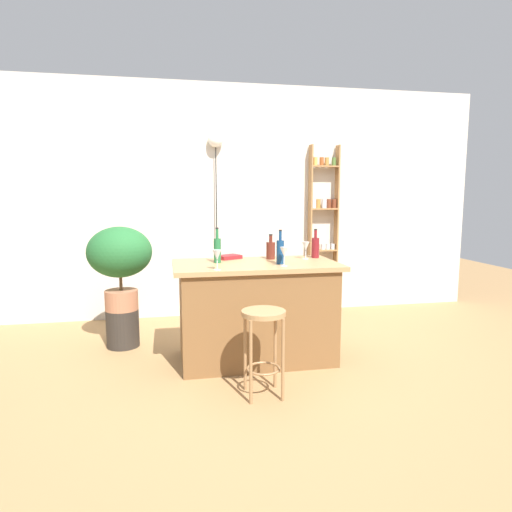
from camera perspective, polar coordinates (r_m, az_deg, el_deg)
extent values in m
plane|color=#A37A4C|center=(3.91, 0.89, -14.48)|extent=(12.00, 12.00, 0.00)
cube|color=beige|center=(5.54, -3.37, 6.95)|extent=(6.40, 0.10, 2.80)
cube|color=brown|center=(4.05, 0.00, -7.36)|extent=(1.34, 0.72, 0.85)
cube|color=#A87F51|center=(3.96, 0.00, -1.17)|extent=(1.45, 0.78, 0.04)
cylinder|color=#997047|center=(3.24, -0.67, -13.46)|extent=(0.02, 0.02, 0.61)
cylinder|color=#997047|center=(3.29, 3.46, -13.15)|extent=(0.02, 0.02, 0.61)
cylinder|color=#997047|center=(3.46, -1.40, -12.07)|extent=(0.02, 0.02, 0.61)
cylinder|color=#997047|center=(3.51, 2.46, -11.81)|extent=(0.02, 0.02, 0.61)
torus|color=#997047|center=(3.41, 0.96, -14.17)|extent=(0.25, 0.25, 0.02)
cylinder|color=#A87F51|center=(3.27, 0.98, -7.28)|extent=(0.33, 0.33, 0.03)
cube|color=#9E7042|center=(5.65, 6.89, 3.34)|extent=(0.02, 0.13, 2.09)
cube|color=#9E7042|center=(5.77, 10.20, 3.36)|extent=(0.02, 0.13, 2.09)
cube|color=#9E7042|center=(5.82, 8.41, -4.38)|extent=(0.33, 0.13, 0.02)
cylinder|color=silver|center=(5.75, 7.14, -3.83)|extent=(0.05, 0.05, 0.11)
cylinder|color=silver|center=(5.79, 7.85, -3.77)|extent=(0.05, 0.05, 0.11)
cylinder|color=#4C7033|center=(5.80, 8.35, -3.76)|extent=(0.05, 0.05, 0.11)
cylinder|color=#994C23|center=(5.83, 8.96, -3.71)|extent=(0.05, 0.05, 0.11)
cylinder|color=brown|center=(5.85, 9.63, -3.70)|extent=(0.05, 0.05, 0.11)
cube|color=#9E7042|center=(5.73, 8.51, 0.74)|extent=(0.33, 0.13, 0.02)
cylinder|color=#994C23|center=(5.68, 7.22, 1.15)|extent=(0.05, 0.05, 0.07)
cylinder|color=#994C23|center=(5.71, 7.86, 1.18)|extent=(0.05, 0.05, 0.07)
cylinder|color=silver|center=(5.72, 8.53, 1.18)|extent=(0.05, 0.05, 0.07)
cylinder|color=silver|center=(5.75, 9.16, 1.19)|extent=(0.05, 0.05, 0.07)
cylinder|color=silver|center=(5.77, 9.76, 1.21)|extent=(0.05, 0.05, 0.07)
cube|color=#9E7042|center=(5.69, 8.62, 5.98)|extent=(0.33, 0.13, 0.02)
cylinder|color=silver|center=(5.64, 7.35, 6.65)|extent=(0.06, 0.06, 0.11)
cylinder|color=#AD7A38|center=(5.67, 7.93, 6.64)|extent=(0.06, 0.06, 0.11)
cylinder|color=silver|center=(5.69, 8.69, 6.63)|extent=(0.06, 0.06, 0.11)
cylinder|color=brown|center=(5.72, 9.28, 6.62)|extent=(0.06, 0.06, 0.11)
cylinder|color=brown|center=(5.74, 9.95, 6.61)|extent=(0.06, 0.06, 0.11)
cube|color=#9E7042|center=(5.70, 8.73, 11.24)|extent=(0.33, 0.13, 0.02)
cylinder|color=gold|center=(5.67, 7.57, 11.88)|extent=(0.05, 0.05, 0.10)
cylinder|color=#994C23|center=(5.68, 8.39, 11.86)|extent=(0.05, 0.05, 0.10)
cylinder|color=#AD7A38|center=(5.72, 9.03, 11.81)|extent=(0.05, 0.05, 0.10)
cylinder|color=#4C7033|center=(5.75, 9.93, 11.78)|extent=(0.05, 0.05, 0.10)
cylinder|color=#2D2823|center=(4.63, -16.65, -8.79)|extent=(0.32, 0.32, 0.37)
cylinder|color=#A86B4C|center=(4.56, -16.79, -5.40)|extent=(0.32, 0.32, 0.19)
cylinder|color=brown|center=(4.52, -16.88, -3.22)|extent=(0.03, 0.03, 0.16)
ellipsoid|color=#23602D|center=(4.48, -17.03, 0.48)|extent=(0.61, 0.55, 0.49)
cylinder|color=navy|center=(3.89, 3.11, 0.50)|extent=(0.07, 0.07, 0.21)
cylinder|color=navy|center=(3.87, 3.13, 2.61)|extent=(0.03, 0.03, 0.08)
cylinder|color=black|center=(3.87, 3.13, 3.29)|extent=(0.03, 0.03, 0.01)
cylinder|color=#5B2319|center=(4.18, 1.89, 0.70)|extent=(0.08, 0.08, 0.16)
cylinder|color=#5B2319|center=(4.17, 1.89, 2.22)|extent=(0.03, 0.03, 0.06)
cylinder|color=black|center=(4.17, 1.90, 2.73)|extent=(0.04, 0.04, 0.01)
cylinder|color=#236638|center=(3.96, -4.96, 0.69)|extent=(0.06, 0.06, 0.22)
cylinder|color=#236638|center=(3.95, -4.98, 2.86)|extent=(0.02, 0.02, 0.08)
cylinder|color=black|center=(3.94, -4.99, 3.55)|extent=(0.03, 0.03, 0.01)
cylinder|color=maroon|center=(4.30, 7.59, 1.04)|extent=(0.07, 0.07, 0.19)
cylinder|color=maroon|center=(4.29, 7.62, 2.80)|extent=(0.03, 0.03, 0.07)
cylinder|color=black|center=(4.29, 7.63, 3.37)|extent=(0.03, 0.03, 0.01)
cylinder|color=silver|center=(4.22, 6.35, -0.36)|extent=(0.06, 0.06, 0.00)
cylinder|color=silver|center=(4.21, 6.36, 0.17)|extent=(0.01, 0.01, 0.07)
cone|color=silver|center=(4.20, 6.37, 1.25)|extent=(0.07, 0.07, 0.08)
cylinder|color=silver|center=(3.60, -4.98, -1.76)|extent=(0.06, 0.06, 0.00)
cylinder|color=silver|center=(3.59, -4.98, -1.14)|extent=(0.01, 0.01, 0.07)
cone|color=silver|center=(3.58, -5.00, 0.12)|extent=(0.07, 0.07, 0.08)
cylinder|color=silver|center=(3.78, 3.59, -1.28)|extent=(0.06, 0.06, 0.00)
cylinder|color=silver|center=(3.77, 3.60, -0.69)|extent=(0.01, 0.01, 0.07)
cone|color=silver|center=(3.76, 3.61, 0.52)|extent=(0.07, 0.07, 0.08)
cube|color=maroon|center=(4.21, -3.48, -0.12)|extent=(0.26, 0.23, 0.03)
cylinder|color=black|center=(5.42, -5.04, 3.36)|extent=(0.01, 0.01, 2.13)
sphere|color=white|center=(5.45, -5.18, 14.60)|extent=(0.18, 0.18, 0.18)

